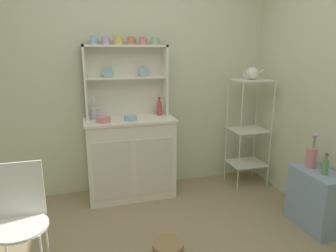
# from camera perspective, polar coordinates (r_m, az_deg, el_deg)

# --- Properties ---
(wall_back) EXTENTS (3.84, 0.05, 2.50)m
(wall_back) POSITION_cam_1_polar(r_m,az_deg,el_deg) (3.38, -7.19, 8.67)
(wall_back) COLOR beige
(wall_back) RESTS_ON ground
(hutch_cabinet) EXTENTS (0.94, 0.45, 0.87)m
(hutch_cabinet) POSITION_cam_1_polar(r_m,az_deg,el_deg) (3.30, -7.09, -5.80)
(hutch_cabinet) COLOR white
(hutch_cabinet) RESTS_ON ground
(hutch_shelf_unit) EXTENTS (0.87, 0.18, 0.75)m
(hutch_shelf_unit) POSITION_cam_1_polar(r_m,az_deg,el_deg) (3.28, -8.01, 9.42)
(hutch_shelf_unit) COLOR silver
(hutch_shelf_unit) RESTS_ON hutch_cabinet
(bakers_rack) EXTENTS (0.41, 0.35, 1.25)m
(bakers_rack) POSITION_cam_1_polar(r_m,az_deg,el_deg) (3.59, 15.08, 0.36)
(bakers_rack) COLOR silver
(bakers_rack) RESTS_ON ground
(side_shelf_blue) EXTENTS (0.28, 0.48, 0.53)m
(side_shelf_blue) POSITION_cam_1_polar(r_m,az_deg,el_deg) (3.08, 26.32, -12.38)
(side_shelf_blue) COLOR #849EBC
(side_shelf_blue) RESTS_ON ground
(wire_chair) EXTENTS (0.36, 0.36, 0.85)m
(wire_chair) POSITION_cam_1_polar(r_m,az_deg,el_deg) (2.29, -26.26, -14.67)
(wire_chair) COLOR white
(wire_chair) RESTS_ON ground
(floor_basket) EXTENTS (0.24, 0.24, 0.13)m
(floor_basket) POSITION_cam_1_polar(r_m,az_deg,el_deg) (2.51, 0.00, -22.48)
(floor_basket) COLOR #93754C
(floor_basket) RESTS_ON ground
(cup_sky_0) EXTENTS (0.08, 0.07, 0.08)m
(cup_sky_0) POSITION_cam_1_polar(r_m,az_deg,el_deg) (3.20, -13.93, 15.55)
(cup_sky_0) COLOR #8EB2D1
(cup_sky_0) RESTS_ON hutch_shelf_unit
(cup_lilac_1) EXTENTS (0.09, 0.07, 0.08)m
(cup_lilac_1) POSITION_cam_1_polar(r_m,az_deg,el_deg) (3.20, -11.73, 15.59)
(cup_lilac_1) COLOR #B79ECC
(cup_lilac_1) RESTS_ON hutch_shelf_unit
(cup_gold_2) EXTENTS (0.09, 0.08, 0.09)m
(cup_gold_2) POSITION_cam_1_polar(r_m,az_deg,el_deg) (3.22, -9.39, 15.78)
(cup_gold_2) COLOR #DBB760
(cup_gold_2) RESTS_ON hutch_shelf_unit
(cup_terracotta_3) EXTENTS (0.09, 0.07, 0.08)m
(cup_terracotta_3) POSITION_cam_1_polar(r_m,az_deg,el_deg) (3.23, -7.02, 15.80)
(cup_terracotta_3) COLOR #C67556
(cup_terracotta_3) RESTS_ON hutch_shelf_unit
(cup_rose_4) EXTENTS (0.08, 0.07, 0.08)m
(cup_rose_4) POSITION_cam_1_polar(r_m,az_deg,el_deg) (3.26, -4.83, 15.81)
(cup_rose_4) COLOR #D17A84
(cup_rose_4) RESTS_ON hutch_shelf_unit
(cup_sage_5) EXTENTS (0.09, 0.07, 0.08)m
(cup_sage_5) POSITION_cam_1_polar(r_m,az_deg,el_deg) (3.29, -2.46, 15.82)
(cup_sage_5) COLOR #9EB78E
(cup_sage_5) RESTS_ON hutch_shelf_unit
(bowl_mixing_large) EXTENTS (0.14, 0.14, 0.06)m
(bowl_mixing_large) POSITION_cam_1_polar(r_m,az_deg,el_deg) (3.07, -12.16, 1.27)
(bowl_mixing_large) COLOR #D17A84
(bowl_mixing_large) RESTS_ON hutch_cabinet
(bowl_floral_medium) EXTENTS (0.13, 0.13, 0.05)m
(bowl_floral_medium) POSITION_cam_1_polar(r_m,az_deg,el_deg) (3.10, -7.12, 1.52)
(bowl_floral_medium) COLOR #8EB2D1
(bowl_floral_medium) RESTS_ON hutch_cabinet
(jam_bottle) EXTENTS (0.06, 0.06, 0.20)m
(jam_bottle) POSITION_cam_1_polar(r_m,az_deg,el_deg) (3.31, -1.66, 3.42)
(jam_bottle) COLOR #B74C47
(jam_bottle) RESTS_ON hutch_cabinet
(utensil_jar) EXTENTS (0.08, 0.08, 0.25)m
(utensil_jar) POSITION_cam_1_polar(r_m,az_deg,el_deg) (3.21, -13.68, 2.32)
(utensil_jar) COLOR #B2B7C6
(utensil_jar) RESTS_ON hutch_cabinet
(porcelain_teapot) EXTENTS (0.23, 0.14, 0.16)m
(porcelain_teapot) POSITION_cam_1_polar(r_m,az_deg,el_deg) (3.51, 15.67, 9.61)
(porcelain_teapot) COLOR white
(porcelain_teapot) RESTS_ON bakers_rack
(flower_vase) EXTENTS (0.09, 0.09, 0.32)m
(flower_vase) POSITION_cam_1_polar(r_m,az_deg,el_deg) (3.03, 25.59, -5.19)
(flower_vase) COLOR #D17A84
(flower_vase) RESTS_ON side_shelf_blue
(oil_bottle) EXTENTS (0.05, 0.05, 0.18)m
(oil_bottle) POSITION_cam_1_polar(r_m,az_deg,el_deg) (2.92, 27.66, -6.81)
(oil_bottle) COLOR #6B8C60
(oil_bottle) RESTS_ON side_shelf_blue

